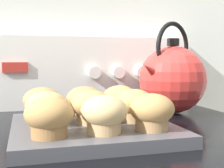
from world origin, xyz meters
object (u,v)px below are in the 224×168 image
object	(u,v)px
muffin_r1_c0	(46,108)
tea_kettle	(172,78)
muffin_r1_c2	(134,105)
muffin_r0_c0	(49,117)
muffin_r0_c1	(104,114)
muffin_r1_c1	(91,107)
muffin_r2_c1	(84,101)
muffin_r0_c2	(152,112)
muffin_r2_c0	(42,102)
muffin_pan	(92,129)
muffin_r2_c2	(120,99)

from	to	relation	value
muffin_r1_c0	tea_kettle	world-z (taller)	tea_kettle
tea_kettle	muffin_r1_c2	bearing A→B (deg)	-133.93
muffin_r0_c0	muffin_r0_c1	xyz separation A→B (m)	(0.09, 0.00, 0.00)
muffin_r0_c0	muffin_r1_c1	xyz separation A→B (m)	(0.09, 0.09, 0.00)
muffin_r0_c1	muffin_r2_c1	size ratio (longest dim) A/B	1.00
muffin_r0_c1	muffin_r0_c2	world-z (taller)	same
muffin_r0_c1	muffin_r2_c0	bearing A→B (deg)	118.05
muffin_r0_c2	tea_kettle	world-z (taller)	tea_kettle
muffin_pan	muffin_r0_c1	distance (m)	0.10
muffin_r2_c0	muffin_r2_c1	world-z (taller)	same
muffin_pan	tea_kettle	xyz separation A→B (m)	(0.26, 0.18, 0.09)
muffin_r2_c1	muffin_r2_c2	size ratio (longest dim) A/B	1.00
muffin_r1_c1	muffin_r2_c0	bearing A→B (deg)	135.38
muffin_r2_c0	muffin_r0_c0	bearing A→B (deg)	-89.44
muffin_pan	muffin_r0_c1	bearing A→B (deg)	-88.47
muffin_r0_c0	muffin_r2_c0	xyz separation A→B (m)	(-0.00, 0.18, 0.00)
muffin_r1_c1	muffin_r2_c2	size ratio (longest dim) A/B	1.00
muffin_r1_c0	muffin_r1_c2	world-z (taller)	same
muffin_r2_c2	muffin_r1_c1	bearing A→B (deg)	-133.66
muffin_r1_c0	muffin_r1_c2	distance (m)	0.18
muffin_pan	muffin_r0_c1	xyz separation A→B (m)	(0.00, -0.09, 0.04)
muffin_r1_c0	tea_kettle	xyz separation A→B (m)	(0.35, 0.18, 0.04)
muffin_r0_c2	muffin_r1_c1	distance (m)	0.13
muffin_r1_c1	muffin_r2_c2	bearing A→B (deg)	46.34
muffin_r2_c0	tea_kettle	distance (m)	0.37
muffin_r0_c1	muffin_r1_c2	size ratio (longest dim) A/B	1.00
muffin_pan	muffin_r1_c0	size ratio (longest dim) A/B	3.83
muffin_r2_c0	muffin_r2_c1	xyz separation A→B (m)	(0.09, -0.00, 0.00)
muffin_r1_c1	muffin_r1_c0	bearing A→B (deg)	177.99
muffin_pan	muffin_r1_c0	world-z (taller)	muffin_r1_c0
muffin_r1_c1	tea_kettle	xyz separation A→B (m)	(0.27, 0.18, 0.04)
muffin_r1_c2	muffin_r0_c0	bearing A→B (deg)	-154.08
muffin_r0_c0	muffin_r2_c0	world-z (taller)	same
muffin_r0_c2	muffin_r2_c2	xyz separation A→B (m)	(-0.00, 0.18, 0.00)
muffin_pan	muffin_r2_c1	world-z (taller)	muffin_r2_c1
muffin_r0_c0	muffin_r1_c2	xyz separation A→B (m)	(0.18, 0.09, 0.00)
muffin_r1_c0	muffin_r0_c1	bearing A→B (deg)	-45.16
muffin_r0_c2	muffin_r1_c2	xyz separation A→B (m)	(-0.00, 0.08, 0.00)
muffin_r1_c2	muffin_r1_c1	bearing A→B (deg)	178.57
muffin_r0_c0	muffin_r1_c2	world-z (taller)	same
muffin_pan	muffin_r2_c2	distance (m)	0.13
muffin_r1_c0	muffin_r2_c1	xyz separation A→B (m)	(0.09, 0.08, 0.00)
muffin_r1_c1	muffin_r1_c2	world-z (taller)	same
muffin_r0_c1	tea_kettle	size ratio (longest dim) A/B	0.32
muffin_r2_c0	tea_kettle	size ratio (longest dim) A/B	0.32
tea_kettle	muffin_r0_c1	bearing A→B (deg)	-134.26
muffin_r1_c1	muffin_r2_c2	distance (m)	0.13
muffin_r0_c2	tea_kettle	bearing A→B (deg)	57.02
muffin_r1_c2	muffin_r2_c2	size ratio (longest dim) A/B	1.00
muffin_pan	tea_kettle	bearing A→B (deg)	34.35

